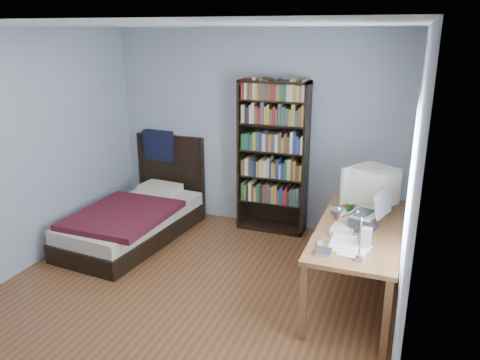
% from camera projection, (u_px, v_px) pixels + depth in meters
% --- Properties ---
extents(room, '(4.20, 4.24, 2.50)m').
position_uv_depth(room, '(182.00, 176.00, 4.06)').
color(room, brown).
rests_on(room, ground).
extents(desk, '(0.75, 1.74, 0.73)m').
position_uv_depth(desk, '(363.00, 236.00, 4.85)').
color(desk, brown).
rests_on(desk, floor).
extents(crt_monitor, '(0.56, 0.51, 0.46)m').
position_uv_depth(crt_monitor, '(372.00, 186.00, 4.64)').
color(crt_monitor, beige).
rests_on(crt_monitor, desk).
extents(laptop, '(0.38, 0.36, 0.38)m').
position_uv_depth(laptop, '(366.00, 218.00, 4.24)').
color(laptop, '#2D2D30').
rests_on(laptop, desk).
extents(desk_lamp, '(0.22, 0.49, 0.58)m').
position_uv_depth(desk_lamp, '(342.00, 221.00, 3.26)').
color(desk_lamp, '#99999E').
rests_on(desk_lamp, desk).
extents(keyboard, '(0.24, 0.51, 0.05)m').
position_uv_depth(keyboard, '(347.00, 223.00, 4.35)').
color(keyboard, beige).
rests_on(keyboard, desk).
extents(speaker, '(0.08, 0.08, 0.16)m').
position_uv_depth(speaker, '(366.00, 237.00, 3.91)').
color(speaker, gray).
rests_on(speaker, desk).
extents(soda_can, '(0.06, 0.06, 0.12)m').
position_uv_depth(soda_can, '(350.00, 209.00, 4.59)').
color(soda_can, '#0A3907').
rests_on(soda_can, desk).
extents(mouse, '(0.07, 0.12, 0.04)m').
position_uv_depth(mouse, '(364.00, 215.00, 4.53)').
color(mouse, silver).
rests_on(mouse, desk).
extents(phone_silver, '(0.06, 0.10, 0.02)m').
position_uv_depth(phone_silver, '(331.00, 234.00, 4.14)').
color(phone_silver, silver).
rests_on(phone_silver, desk).
extents(phone_grey, '(0.07, 0.11, 0.02)m').
position_uv_depth(phone_grey, '(320.00, 244.00, 3.94)').
color(phone_grey, gray).
rests_on(phone_grey, desk).
extents(external_drive, '(0.13, 0.13, 0.03)m').
position_uv_depth(external_drive, '(324.00, 252.00, 3.80)').
color(external_drive, gray).
rests_on(external_drive, desk).
extents(bookshelf, '(0.86, 0.30, 1.90)m').
position_uv_depth(bookshelf, '(273.00, 158.00, 5.80)').
color(bookshelf, black).
rests_on(bookshelf, floor).
extents(bed, '(1.11, 2.07, 1.16)m').
position_uv_depth(bed, '(137.00, 217.00, 5.80)').
color(bed, black).
rests_on(bed, floor).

